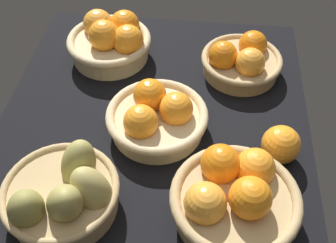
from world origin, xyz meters
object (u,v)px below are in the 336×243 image
Objects in this scene: basket_near_left at (111,40)px; loose_orange_front_gap at (281,145)px; basket_center at (157,116)px; basket_near_right_pears at (64,194)px; basket_far_right at (234,197)px; basket_far_left at (241,60)px.

basket_near_left reaches higher than loose_orange_front_gap.
basket_near_left is 2.70× the size of loose_orange_front_gap.
basket_center is 0.96× the size of basket_near_right_pears.
basket_center is at bearing -139.12° from basket_far_right.
basket_near_right_pears is 44.90cm from loose_orange_front_gap.
basket_far_right is 1.07× the size of basket_center.
basket_center is 27.35cm from loose_orange_front_gap.
basket_near_left is at bearing -125.80° from loose_orange_front_gap.
basket_far_right is 1.18× the size of basket_far_left.
basket_center is at bearing -40.76° from basket_far_left.
basket_center is at bearing 31.35° from basket_near_left.
basket_near_right_pears is (22.28, -14.69, 0.61)cm from basket_center.
basket_near_right_pears is 1.15× the size of basket_far_left.
basket_near_right_pears reaches higher than loose_orange_front_gap.
basket_near_left is (-44.84, -32.35, 0.05)cm from basket_far_right.
loose_orange_front_gap is (30.44, 42.20, -0.90)cm from basket_near_left.
basket_near_right_pears is at bearing -33.39° from basket_center.
basket_far_right reaches higher than loose_orange_front_gap.
basket_center is 29.54cm from basket_near_left.
basket_far_right is at bearing 40.88° from basket_center.
loose_orange_front_gap is (5.22, 26.84, 0.02)cm from basket_center.
basket_far_left is at bearing 142.77° from basket_near_right_pears.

